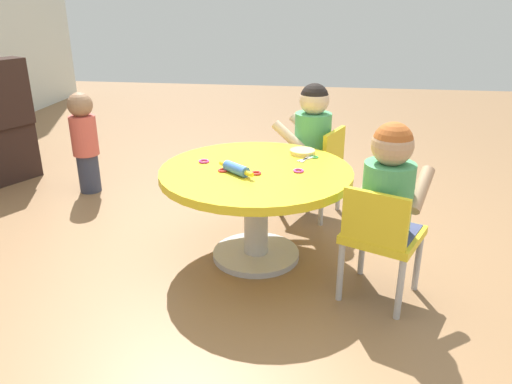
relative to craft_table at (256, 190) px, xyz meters
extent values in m
plane|color=olive|center=(0.00, 0.00, -0.37)|extent=(10.00, 10.00, 0.00)
cylinder|color=silver|center=(0.00, 0.00, -0.35)|extent=(0.44, 0.44, 0.03)
cylinder|color=silver|center=(0.00, 0.00, -0.15)|extent=(0.12, 0.12, 0.44)
cylinder|color=yellow|center=(0.00, 0.00, 0.09)|extent=(0.93, 0.93, 0.04)
cylinder|color=#B7B7BC|center=(-0.20, -0.76, -0.23)|extent=(0.03, 0.03, 0.28)
cylinder|color=#B7B7BC|center=(-0.09, -0.52, -0.23)|extent=(0.03, 0.03, 0.28)
cylinder|color=#B7B7BC|center=(-0.44, -0.65, -0.23)|extent=(0.03, 0.03, 0.28)
cylinder|color=#B7B7BC|center=(-0.33, -0.41, -0.23)|extent=(0.03, 0.03, 0.28)
cube|color=yellow|center=(-0.27, -0.59, -0.07)|extent=(0.40, 0.40, 0.04)
cube|color=yellow|center=(-0.39, -0.53, 0.06)|extent=(0.13, 0.26, 0.22)
cube|color=#3F4772|center=(-0.27, -0.59, -0.07)|extent=(0.36, 0.35, 0.04)
cylinder|color=#4CA566|center=(-0.27, -0.59, 0.10)|extent=(0.21, 0.21, 0.30)
sphere|color=tan|center=(-0.27, -0.59, 0.33)|extent=(0.17, 0.17, 0.17)
sphere|color=#B25926|center=(-0.27, -0.59, 0.34)|extent=(0.16, 0.16, 0.16)
cylinder|color=tan|center=(-0.22, -0.73, 0.13)|extent=(0.22, 0.14, 0.17)
cylinder|color=tan|center=(-0.13, -0.53, 0.13)|extent=(0.22, 0.14, 0.17)
cylinder|color=#B7B7BC|center=(0.76, -0.18, -0.23)|extent=(0.03, 0.03, 0.28)
cylinder|color=#B7B7BC|center=(0.52, -0.08, -0.23)|extent=(0.03, 0.03, 0.28)
cylinder|color=#B7B7BC|center=(0.66, -0.42, -0.23)|extent=(0.03, 0.03, 0.28)
cylinder|color=#B7B7BC|center=(0.42, -0.32, -0.23)|extent=(0.03, 0.03, 0.28)
cube|color=yellow|center=(0.59, -0.25, -0.07)|extent=(0.39, 0.39, 0.04)
cube|color=yellow|center=(0.54, -0.38, 0.06)|extent=(0.26, 0.13, 0.22)
cube|color=#3F4772|center=(0.59, -0.25, -0.07)|extent=(0.35, 0.36, 0.04)
cylinder|color=#4CA566|center=(0.59, -0.25, 0.10)|extent=(0.21, 0.21, 0.30)
sphere|color=beige|center=(0.59, -0.25, 0.33)|extent=(0.17, 0.17, 0.17)
sphere|color=black|center=(0.59, -0.25, 0.34)|extent=(0.16, 0.16, 0.16)
cylinder|color=beige|center=(0.73, -0.20, 0.13)|extent=(0.13, 0.22, 0.17)
cylinder|color=beige|center=(0.53, -0.12, 0.13)|extent=(0.13, 0.22, 0.17)
cylinder|color=#33384C|center=(0.75, 1.24, -0.24)|extent=(0.14, 0.14, 0.26)
cylinder|color=#D8594C|center=(0.75, 1.24, 0.02)|extent=(0.17, 0.17, 0.26)
sphere|color=#997051|center=(0.75, 1.24, 0.22)|extent=(0.16, 0.16, 0.16)
cylinder|color=#3F72CC|center=(-0.08, 0.08, 0.13)|extent=(0.13, 0.14, 0.05)
cylinder|color=yellow|center=(-0.02, 0.15, 0.13)|extent=(0.05, 0.05, 0.02)
cylinder|color=yellow|center=(-0.14, 0.01, 0.13)|extent=(0.05, 0.05, 0.02)
cube|color=silver|center=(0.17, -0.23, 0.11)|extent=(0.11, 0.05, 0.01)
cube|color=silver|center=(0.17, -0.23, 0.11)|extent=(0.09, 0.09, 0.01)
torus|color=green|center=(0.23, -0.24, 0.11)|extent=(0.05, 0.05, 0.01)
torus|color=green|center=(0.21, -0.27, 0.11)|extent=(0.05, 0.05, 0.01)
cylinder|color=#F2CC72|center=(0.27, -0.21, 0.12)|extent=(0.13, 0.13, 0.02)
torus|color=#D83FA5|center=(0.07, 0.27, 0.11)|extent=(0.05, 0.05, 0.01)
torus|color=red|center=(-0.07, -0.01, 0.11)|extent=(0.05, 0.05, 0.01)
torus|color=#D83FA5|center=(-0.01, -0.20, 0.11)|extent=(0.05, 0.05, 0.01)
torus|color=red|center=(-0.05, 0.15, 0.11)|extent=(0.05, 0.05, 0.01)
camera|label=1|loc=(-2.23, -0.31, 0.89)|focal=35.04mm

